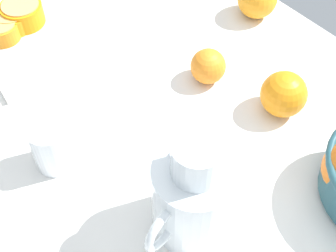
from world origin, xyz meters
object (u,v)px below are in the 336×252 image
orange_half_2 (22,13)px  loose_orange_1 (284,94)px  orange_half_1 (12,19)px  cutting_board (30,36)px  loose_orange_0 (208,66)px  juice_pitcher (193,198)px  orange_half_0 (2,31)px  second_glass (53,147)px

orange_half_2 → loose_orange_1: size_ratio=1.04×
orange_half_1 → cutting_board: bearing=18.8°
orange_half_1 → loose_orange_0: loose_orange_0 is taller
juice_pitcher → orange_half_1: juice_pitcher is taller
juice_pitcher → orange_half_2: 56.36cm
cutting_board → orange_half_2: orange_half_2 is taller
orange_half_0 → orange_half_1: (-1.85, 3.15, 0.09)cm
orange_half_2 → loose_orange_0: 40.44cm
cutting_board → loose_orange_1: loose_orange_1 is taller
orange_half_1 → loose_orange_0: size_ratio=1.20×
juice_pitcher → loose_orange_1: juice_pitcher is taller
second_glass → loose_orange_0: 32.34cm
cutting_board → orange_half_1: orange_half_1 is taller
second_glass → orange_half_0: size_ratio=1.35×
orange_half_2 → loose_orange_0: size_ratio=1.28×
second_glass → orange_half_1: (-33.64, 10.77, -0.91)cm
juice_pitcher → orange_half_2: bearing=176.5°
juice_pitcher → orange_half_0: 54.71cm
orange_half_1 → loose_orange_0: bearing=30.9°
orange_half_1 → second_glass: bearing=-17.8°
orange_half_2 → loose_orange_0: bearing=28.0°
loose_orange_1 → orange_half_0: bearing=-148.5°
juice_pitcher → loose_orange_0: bearing=132.4°
loose_orange_1 → cutting_board: bearing=-151.5°
loose_orange_0 → loose_orange_1: (14.15, 4.89, 0.79)cm
juice_pitcher → loose_orange_1: size_ratio=2.47×
second_glass → orange_half_1: second_glass is taller
second_glass → orange_half_2: (-33.42, 13.27, -0.54)cm
second_glass → loose_orange_1: (16.45, 37.14, 0.06)cm
juice_pitcher → loose_orange_1: (-6.28, 27.27, -2.95)cm
second_glass → orange_half_2: second_glass is taller
second_glass → cutting_board: bearing=157.8°
cutting_board → orange_half_1: (-3.95, -1.35, 2.55)cm
cutting_board → orange_half_0: (-2.10, -4.49, 2.46)cm
orange_half_1 → orange_half_2: size_ratio=0.94×
second_glass → cutting_board: second_glass is taller
orange_half_0 → loose_orange_1: (48.24, 29.51, 1.06)cm
juice_pitcher → loose_orange_0: 30.54cm
orange_half_1 → orange_half_2: orange_half_2 is taller
cutting_board → orange_half_1: 4.89cm
juice_pitcher → cutting_board: juice_pitcher is taller
second_glass → orange_half_2: bearing=158.3°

